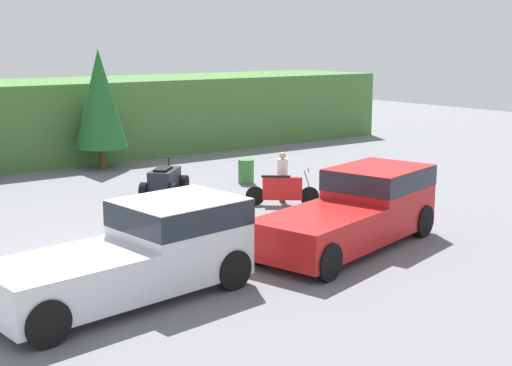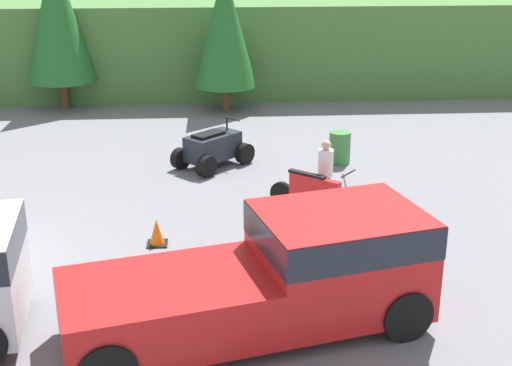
% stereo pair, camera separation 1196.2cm
% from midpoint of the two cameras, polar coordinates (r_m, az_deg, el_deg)
% --- Properties ---
extents(ground_plane, '(80.00, 80.00, 0.00)m').
position_cam_midpoint_polar(ground_plane, '(14.85, -30.23, -12.82)').
color(ground_plane, slate).
extents(tree_mid_left, '(2.14, 2.14, 4.87)m').
position_cam_midpoint_polar(tree_mid_left, '(26.58, -22.67, 4.31)').
color(tree_mid_left, brown).
rests_on(tree_mid_left, ground_plane).
extents(pickup_truck_red, '(6.09, 3.46, 1.89)m').
position_cam_midpoint_polar(pickup_truck_red, '(14.09, -5.16, -8.18)').
color(pickup_truck_red, red).
rests_on(pickup_truck_red, ground_plane).
extents(pickup_truck_second, '(5.56, 2.72, 1.89)m').
position_cam_midpoint_polar(pickup_truck_second, '(12.22, -31.27, -12.98)').
color(pickup_truck_second, silver).
rests_on(pickup_truck_second, ground_plane).
extents(dirt_bike, '(1.88, 1.56, 1.18)m').
position_cam_midpoint_polar(dirt_bike, '(18.65, -9.46, -5.05)').
color(dirt_bike, black).
rests_on(dirt_bike, ground_plane).
extents(quad_atv, '(2.29, 2.28, 1.25)m').
position_cam_midpoint_polar(quad_atv, '(21.10, -19.43, -3.62)').
color(quad_atv, black).
rests_on(quad_atv, ground_plane).
extents(rider_person, '(0.47, 0.47, 1.65)m').
position_cam_midpoint_polar(rider_person, '(18.97, -9.23, -3.48)').
color(rider_person, brown).
rests_on(rider_person, ground_plane).
extents(traffic_cone, '(0.42, 0.42, 0.55)m').
position_cam_midpoint_polar(traffic_cone, '(16.32, -18.13, -8.73)').
color(traffic_cone, black).
rests_on(traffic_cone, ground_plane).
extents(steel_barrel, '(0.58, 0.58, 0.88)m').
position_cam_midpoint_polar(steel_barrel, '(22.36, -11.00, -2.50)').
color(steel_barrel, '#387A38').
rests_on(steel_barrel, ground_plane).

